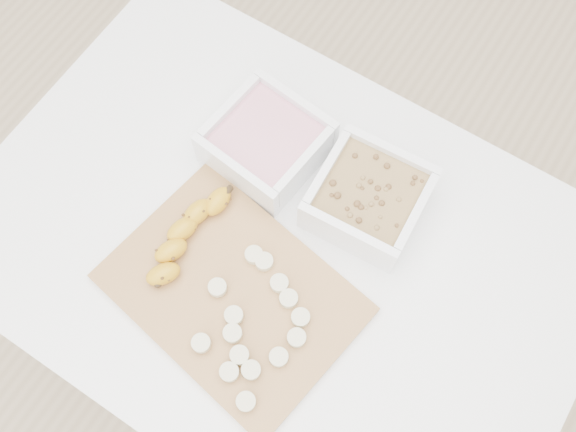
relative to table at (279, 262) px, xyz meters
The scene contains 7 objects.
ground 0.65m from the table, ahead, with size 3.50×3.50×0.00m, color #C6AD89.
table is the anchor object (origin of this frame).
bowl_yogurt 0.21m from the table, 129.29° to the left, with size 0.19×0.19×0.08m.
bowl_granola 0.21m from the table, 56.59° to the left, with size 0.18×0.18×0.08m.
cutting_board 0.15m from the table, 97.68° to the right, with size 0.37×0.27×0.01m, color #A97442.
banana 0.19m from the table, 147.90° to the right, with size 0.05×0.19×0.03m, color #CA8E15, non-canonical shape.
banana_slices 0.18m from the table, 71.55° to the right, with size 0.17×0.22×0.02m.
Camera 1 is at (0.20, -0.28, 1.73)m, focal length 40.00 mm.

